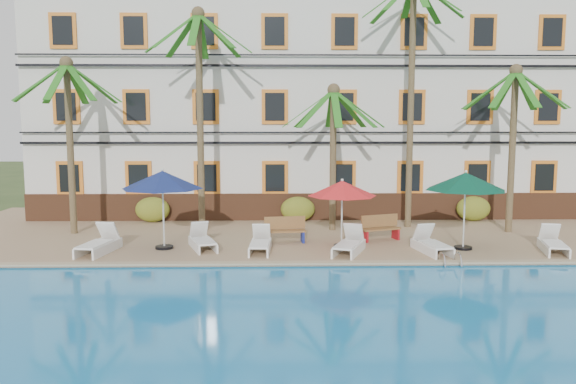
{
  "coord_description": "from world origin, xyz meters",
  "views": [
    {
      "loc": [
        -1.45,
        -17.71,
        4.54
      ],
      "look_at": [
        -1.01,
        3.0,
        2.0
      ],
      "focal_mm": 35.0,
      "sensor_mm": 36.0,
      "label": 1
    }
  ],
  "objects_px": {
    "umbrella_blue": "(163,180)",
    "lounger_c": "(260,243)",
    "umbrella_green": "(465,182)",
    "palm_c": "(333,135)",
    "umbrella_red": "(342,189)",
    "lounger_a": "(99,243)",
    "palm_e": "(513,124)",
    "lounger_e": "(431,244)",
    "lounger_b": "(202,240)",
    "lounger_f": "(553,243)",
    "bench_right": "(379,227)",
    "palm_b": "(200,92)",
    "lounger_d": "(349,244)",
    "bench_left": "(285,230)",
    "palm_a": "(69,120)",
    "palm_d": "(412,72)",
    "pool_ladder": "(450,264)"
  },
  "relations": [
    {
      "from": "umbrella_green",
      "to": "lounger_b",
      "type": "distance_m",
      "value": 9.19
    },
    {
      "from": "palm_d",
      "to": "lounger_f",
      "type": "xyz_separation_m",
      "value": [
        3.79,
        -4.72,
        -6.07
      ]
    },
    {
      "from": "umbrella_blue",
      "to": "lounger_e",
      "type": "relative_size",
      "value": 1.38
    },
    {
      "from": "palm_b",
      "to": "umbrella_green",
      "type": "relative_size",
      "value": 3.19
    },
    {
      "from": "palm_d",
      "to": "umbrella_green",
      "type": "relative_size",
      "value": 3.75
    },
    {
      "from": "lounger_e",
      "to": "pool_ladder",
      "type": "height_order",
      "value": "lounger_e"
    },
    {
      "from": "palm_a",
      "to": "lounger_a",
      "type": "xyz_separation_m",
      "value": [
        2.04,
        -3.38,
        -4.11
      ]
    },
    {
      "from": "palm_a",
      "to": "lounger_e",
      "type": "xyz_separation_m",
      "value": [
        13.13,
        -3.58,
        -4.13
      ]
    },
    {
      "from": "umbrella_green",
      "to": "lounger_b",
      "type": "relative_size",
      "value": 1.38
    },
    {
      "from": "umbrella_blue",
      "to": "umbrella_green",
      "type": "bearing_deg",
      "value": -1.67
    },
    {
      "from": "palm_c",
      "to": "lounger_a",
      "type": "distance_m",
      "value": 9.71
    },
    {
      "from": "lounger_a",
      "to": "lounger_b",
      "type": "bearing_deg",
      "value": 9.24
    },
    {
      "from": "umbrella_red",
      "to": "pool_ladder",
      "type": "relative_size",
      "value": 3.22
    },
    {
      "from": "lounger_b",
      "to": "lounger_f",
      "type": "distance_m",
      "value": 11.85
    },
    {
      "from": "pool_ladder",
      "to": "lounger_e",
      "type": "bearing_deg",
      "value": 95.68
    },
    {
      "from": "palm_a",
      "to": "pool_ladder",
      "type": "bearing_deg",
      "value": -21.16
    },
    {
      "from": "umbrella_red",
      "to": "lounger_a",
      "type": "distance_m",
      "value": 8.4
    },
    {
      "from": "umbrella_green",
      "to": "pool_ladder",
      "type": "height_order",
      "value": "umbrella_green"
    },
    {
      "from": "palm_b",
      "to": "bench_left",
      "type": "xyz_separation_m",
      "value": [
        3.24,
        -1.97,
        -5.04
      ]
    },
    {
      "from": "palm_b",
      "to": "lounger_a",
      "type": "height_order",
      "value": "palm_b"
    },
    {
      "from": "lounger_b",
      "to": "palm_e",
      "type": "bearing_deg",
      "value": 13.18
    },
    {
      "from": "palm_e",
      "to": "pool_ladder",
      "type": "height_order",
      "value": "palm_e"
    },
    {
      "from": "palm_a",
      "to": "lounger_f",
      "type": "bearing_deg",
      "value": -11.83
    },
    {
      "from": "umbrella_red",
      "to": "lounger_c",
      "type": "bearing_deg",
      "value": -166.63
    },
    {
      "from": "palm_e",
      "to": "umbrella_red",
      "type": "relative_size",
      "value": 2.74
    },
    {
      "from": "umbrella_blue",
      "to": "bench_right",
      "type": "relative_size",
      "value": 1.76
    },
    {
      "from": "lounger_e",
      "to": "bench_left",
      "type": "height_order",
      "value": "bench_left"
    },
    {
      "from": "palm_b",
      "to": "bench_right",
      "type": "height_order",
      "value": "palm_b"
    },
    {
      "from": "lounger_c",
      "to": "lounger_a",
      "type": "bearing_deg",
      "value": -179.51
    },
    {
      "from": "bench_left",
      "to": "lounger_c",
      "type": "bearing_deg",
      "value": -119.78
    },
    {
      "from": "bench_left",
      "to": "bench_right",
      "type": "distance_m",
      "value": 3.53
    },
    {
      "from": "palm_c",
      "to": "umbrella_blue",
      "type": "height_order",
      "value": "palm_c"
    },
    {
      "from": "palm_b",
      "to": "umbrella_green",
      "type": "distance_m",
      "value": 10.39
    },
    {
      "from": "palm_a",
      "to": "lounger_d",
      "type": "xyz_separation_m",
      "value": [
        10.37,
        -3.63,
        -4.12
      ]
    },
    {
      "from": "palm_d",
      "to": "palm_e",
      "type": "relative_size",
      "value": 1.56
    },
    {
      "from": "umbrella_green",
      "to": "palm_c",
      "type": "bearing_deg",
      "value": 139.13
    },
    {
      "from": "palm_b",
      "to": "lounger_d",
      "type": "xyz_separation_m",
      "value": [
        5.37,
        -3.72,
        -5.21
      ]
    },
    {
      "from": "lounger_c",
      "to": "bench_right",
      "type": "relative_size",
      "value": 1.2
    },
    {
      "from": "lounger_f",
      "to": "bench_left",
      "type": "xyz_separation_m",
      "value": [
        -8.98,
        1.74,
        0.18
      ]
    },
    {
      "from": "palm_a",
      "to": "palm_c",
      "type": "relative_size",
      "value": 1.17
    },
    {
      "from": "lounger_f",
      "to": "bench_right",
      "type": "xyz_separation_m",
      "value": [
        -5.47,
        2.07,
        0.18
      ]
    },
    {
      "from": "umbrella_red",
      "to": "lounger_c",
      "type": "height_order",
      "value": "umbrella_red"
    },
    {
      "from": "palm_e",
      "to": "lounger_a",
      "type": "bearing_deg",
      "value": -167.69
    },
    {
      "from": "palm_a",
      "to": "palm_b",
      "type": "distance_m",
      "value": 5.12
    },
    {
      "from": "umbrella_blue",
      "to": "lounger_c",
      "type": "xyz_separation_m",
      "value": [
        3.33,
        -0.54,
        -2.08
      ]
    },
    {
      "from": "palm_e",
      "to": "umbrella_green",
      "type": "distance_m",
      "value": 4.57
    },
    {
      "from": "lounger_b",
      "to": "lounger_f",
      "type": "height_order",
      "value": "lounger_f"
    },
    {
      "from": "bench_left",
      "to": "lounger_e",
      "type": "bearing_deg",
      "value": -19.37
    },
    {
      "from": "palm_a",
      "to": "lounger_a",
      "type": "distance_m",
      "value": 5.7
    },
    {
      "from": "lounger_a",
      "to": "palm_e",
      "type": "bearing_deg",
      "value": 12.31
    }
  ]
}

